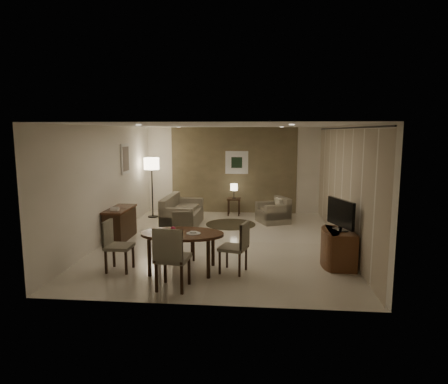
# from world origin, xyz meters

# --- Properties ---
(room_shell) EXTENTS (5.50, 7.00, 2.70)m
(room_shell) POSITION_xyz_m (0.00, 0.40, 1.35)
(room_shell) COLOR beige
(room_shell) RESTS_ON ground
(taupe_accent) EXTENTS (3.96, 0.03, 2.70)m
(taupe_accent) POSITION_xyz_m (0.00, 3.48, 1.35)
(taupe_accent) COLOR #7A6B4C
(taupe_accent) RESTS_ON wall_back
(curtain_wall) EXTENTS (0.08, 6.70, 2.58)m
(curtain_wall) POSITION_xyz_m (2.68, 0.00, 1.32)
(curtain_wall) COLOR beige
(curtain_wall) RESTS_ON wall_right
(curtain_rod) EXTENTS (0.03, 6.80, 0.03)m
(curtain_rod) POSITION_xyz_m (2.68, 0.00, 2.64)
(curtain_rod) COLOR black
(curtain_rod) RESTS_ON wall_right
(art_back_frame) EXTENTS (0.72, 0.03, 0.72)m
(art_back_frame) POSITION_xyz_m (0.10, 3.46, 1.60)
(art_back_frame) COLOR silver
(art_back_frame) RESTS_ON wall_back
(art_back_canvas) EXTENTS (0.34, 0.01, 0.34)m
(art_back_canvas) POSITION_xyz_m (0.10, 3.44, 1.60)
(art_back_canvas) COLOR black
(art_back_canvas) RESTS_ON wall_back
(art_left_frame) EXTENTS (0.03, 0.60, 0.80)m
(art_left_frame) POSITION_xyz_m (-2.72, 1.20, 1.85)
(art_left_frame) COLOR silver
(art_left_frame) RESTS_ON wall_left
(art_left_canvas) EXTENTS (0.01, 0.46, 0.64)m
(art_left_canvas) POSITION_xyz_m (-2.71, 1.20, 1.85)
(art_left_canvas) COLOR gray
(art_left_canvas) RESTS_ON wall_left
(downlight_nl) EXTENTS (0.10, 0.10, 0.01)m
(downlight_nl) POSITION_xyz_m (-1.40, -1.80, 2.69)
(downlight_nl) COLOR white
(downlight_nl) RESTS_ON ceiling
(downlight_nr) EXTENTS (0.10, 0.10, 0.01)m
(downlight_nr) POSITION_xyz_m (1.40, -1.80, 2.69)
(downlight_nr) COLOR white
(downlight_nr) RESTS_ON ceiling
(downlight_fl) EXTENTS (0.10, 0.10, 0.01)m
(downlight_fl) POSITION_xyz_m (-1.40, 1.80, 2.69)
(downlight_fl) COLOR white
(downlight_fl) RESTS_ON ceiling
(downlight_fr) EXTENTS (0.10, 0.10, 0.01)m
(downlight_fr) POSITION_xyz_m (1.40, 1.80, 2.69)
(downlight_fr) COLOR white
(downlight_fr) RESTS_ON ceiling
(console_desk) EXTENTS (0.48, 1.20, 0.75)m
(console_desk) POSITION_xyz_m (-2.49, 0.00, 0.38)
(console_desk) COLOR #482717
(console_desk) RESTS_ON floor
(telephone) EXTENTS (0.20, 0.14, 0.09)m
(telephone) POSITION_xyz_m (-2.49, -0.30, 0.80)
(telephone) COLOR white
(telephone) RESTS_ON console_desk
(tv_cabinet) EXTENTS (0.48, 0.90, 0.70)m
(tv_cabinet) POSITION_xyz_m (2.40, -1.50, 0.35)
(tv_cabinet) COLOR brown
(tv_cabinet) RESTS_ON floor
(flat_tv) EXTENTS (0.36, 0.85, 0.60)m
(flat_tv) POSITION_xyz_m (2.38, -1.50, 1.02)
(flat_tv) COLOR black
(flat_tv) RESTS_ON tv_cabinet
(dining_table) EXTENTS (1.54, 0.96, 0.72)m
(dining_table) POSITION_xyz_m (-0.56, -2.05, 0.36)
(dining_table) COLOR #482717
(dining_table) RESTS_ON floor
(chair_near) EXTENTS (0.56, 0.56, 1.06)m
(chair_near) POSITION_xyz_m (-0.55, -2.89, 0.53)
(chair_near) COLOR #766C5B
(chair_near) RESTS_ON floor
(chair_far) EXTENTS (0.56, 0.56, 0.93)m
(chair_far) POSITION_xyz_m (-0.68, -1.35, 0.47)
(chair_far) COLOR #766C5B
(chair_far) RESTS_ON floor
(chair_left) EXTENTS (0.47, 0.47, 0.95)m
(chair_left) POSITION_xyz_m (-1.72, -2.15, 0.47)
(chair_left) COLOR #766C5B
(chair_left) RESTS_ON floor
(chair_right) EXTENTS (0.56, 0.56, 0.95)m
(chair_right) POSITION_xyz_m (0.38, -2.04, 0.47)
(chair_right) COLOR #766C5B
(chair_right) RESTS_ON floor
(plate_a) EXTENTS (0.26, 0.26, 0.02)m
(plate_a) POSITION_xyz_m (-0.74, -2.00, 0.73)
(plate_a) COLOR white
(plate_a) RESTS_ON dining_table
(plate_b) EXTENTS (0.26, 0.26, 0.02)m
(plate_b) POSITION_xyz_m (-0.34, -2.10, 0.73)
(plate_b) COLOR white
(plate_b) RESTS_ON dining_table
(fruit_apple) EXTENTS (0.09, 0.09, 0.09)m
(fruit_apple) POSITION_xyz_m (-0.74, -2.00, 0.78)
(fruit_apple) COLOR #B8153C
(fruit_apple) RESTS_ON plate_a
(napkin) EXTENTS (0.12, 0.08, 0.03)m
(napkin) POSITION_xyz_m (-0.34, -2.10, 0.75)
(napkin) COLOR white
(napkin) RESTS_ON plate_b
(round_rug) EXTENTS (1.38, 1.38, 0.01)m
(round_rug) POSITION_xyz_m (0.04, 1.76, 0.01)
(round_rug) COLOR #403524
(round_rug) RESTS_ON floor
(sofa) EXTENTS (1.77, 0.90, 0.83)m
(sofa) POSITION_xyz_m (-1.26, 1.47, 0.41)
(sofa) COLOR #766C5B
(sofa) RESTS_ON floor
(armchair) EXTENTS (1.02, 1.04, 0.72)m
(armchair) POSITION_xyz_m (1.22, 2.11, 0.36)
(armchair) COLOR #766C5B
(armchair) RESTS_ON floor
(side_table) EXTENTS (0.41, 0.41, 0.52)m
(side_table) POSITION_xyz_m (0.04, 3.06, 0.26)
(side_table) COLOR #311D10
(side_table) RESTS_ON floor
(table_lamp) EXTENTS (0.22, 0.22, 0.50)m
(table_lamp) POSITION_xyz_m (0.04, 3.06, 0.77)
(table_lamp) COLOR #FFEAC1
(table_lamp) RESTS_ON side_table
(floor_lamp) EXTENTS (0.45, 0.45, 1.80)m
(floor_lamp) POSITION_xyz_m (-2.38, 2.52, 0.90)
(floor_lamp) COLOR #FFE5B7
(floor_lamp) RESTS_ON floor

